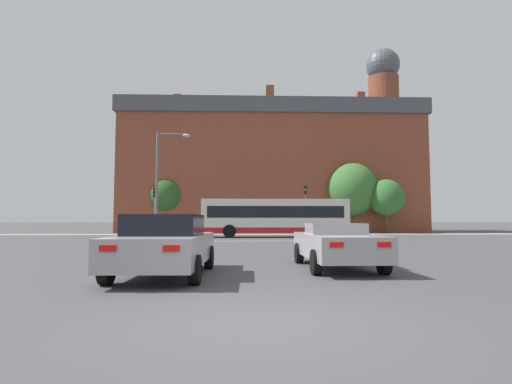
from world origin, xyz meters
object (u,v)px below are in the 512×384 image
at_px(car_saloon_left, 165,244).
at_px(traffic_light_near_left, 155,203).
at_px(street_lamp_junction, 163,174).
at_px(pedestrian_walking_east, 334,224).
at_px(bus_crossing_lead, 275,217).
at_px(traffic_light_far_right, 306,202).
at_px(pedestrian_waiting, 199,224).
at_px(car_roadster_right, 336,244).

height_order(car_saloon_left, traffic_light_near_left, traffic_light_near_left).
relative_size(traffic_light_near_left, street_lamp_junction, 0.52).
bearing_deg(pedestrian_walking_east, bus_crossing_lead, -19.04).
distance_m(traffic_light_far_right, pedestrian_waiting, 10.12).
bearing_deg(traffic_light_near_left, pedestrian_walking_east, 38.54).
height_order(bus_crossing_lead, pedestrian_walking_east, bus_crossing_lead).
bearing_deg(traffic_light_far_right, car_roadster_right, -97.11).
bearing_deg(street_lamp_junction, car_roadster_right, -61.02).
bearing_deg(car_roadster_right, pedestrian_waiting, 103.68).
bearing_deg(pedestrian_walking_east, pedestrian_waiting, -61.08).
bearing_deg(street_lamp_junction, pedestrian_walking_east, 42.07).
distance_m(pedestrian_waiting, pedestrian_walking_east, 12.73).
height_order(traffic_light_near_left, pedestrian_waiting, traffic_light_near_left).
height_order(traffic_light_far_right, pedestrian_walking_east, traffic_light_far_right).
xyz_separation_m(car_roadster_right, traffic_light_near_left, (-8.44, 14.97, 1.81)).
bearing_deg(traffic_light_near_left, car_roadster_right, -60.59).
bearing_deg(street_lamp_junction, car_saloon_left, -78.36).
bearing_deg(bus_crossing_lead, traffic_light_far_right, 148.89).
xyz_separation_m(car_saloon_left, pedestrian_waiting, (-2.10, 27.11, 0.23)).
relative_size(street_lamp_junction, pedestrian_walking_east, 4.13).
relative_size(car_saloon_left, traffic_light_near_left, 1.26).
xyz_separation_m(car_saloon_left, traffic_light_far_right, (7.81, 27.19, 2.29)).
xyz_separation_m(traffic_light_near_left, pedestrian_waiting, (1.75, 10.75, -1.48)).
height_order(bus_crossing_lead, traffic_light_near_left, traffic_light_near_left).
bearing_deg(car_saloon_left, car_roadster_right, 18.21).
height_order(car_saloon_left, bus_crossing_lead, bus_crossing_lead).
relative_size(bus_crossing_lead, traffic_light_near_left, 3.13).
height_order(car_saloon_left, traffic_light_far_right, traffic_light_far_right).
distance_m(car_saloon_left, bus_crossing_lead, 22.08).
height_order(car_roadster_right, traffic_light_far_right, traffic_light_far_right).
distance_m(street_lamp_junction, pedestrian_walking_east, 18.86).
height_order(traffic_light_far_right, pedestrian_waiting, traffic_light_far_right).
relative_size(traffic_light_near_left, pedestrian_waiting, 2.14).
relative_size(bus_crossing_lead, pedestrian_walking_east, 6.72).
distance_m(bus_crossing_lead, traffic_light_near_left, 9.85).
bearing_deg(car_saloon_left, traffic_light_near_left, 104.51).
bearing_deg(traffic_light_far_right, street_lamp_junction, -133.06).
bearing_deg(pedestrian_waiting, traffic_light_near_left, -153.56).
bearing_deg(car_roadster_right, traffic_light_far_right, 81.98).
xyz_separation_m(car_saloon_left, bus_crossing_lead, (4.44, 21.61, 0.82)).
relative_size(street_lamp_junction, pedestrian_waiting, 4.11).
height_order(car_roadster_right, street_lamp_junction, street_lamp_junction).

